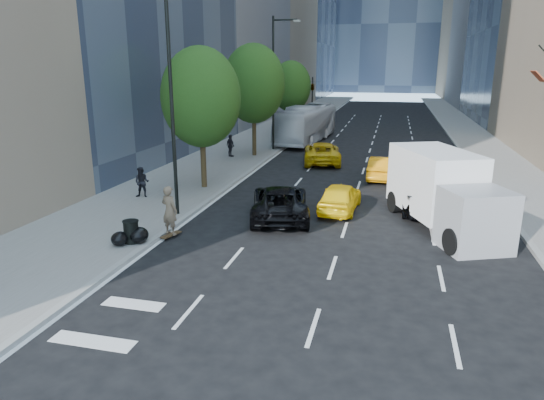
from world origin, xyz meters
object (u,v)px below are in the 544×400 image
(black_sedan_mercedes, at_px, (422,197))
(box_truck, at_px, (444,191))
(black_sedan_lincoln, at_px, (280,202))
(city_bus, at_px, (307,124))
(trash_can, at_px, (131,232))
(skateboarder, at_px, (170,214))

(black_sedan_mercedes, distance_m, box_truck, 2.54)
(black_sedan_lincoln, distance_m, box_truck, 6.94)
(black_sedan_mercedes, bearing_deg, black_sedan_lincoln, 20.31)
(city_bus, bearing_deg, trash_can, -88.13)
(black_sedan_lincoln, height_order, city_bus, city_bus)
(skateboarder, distance_m, box_truck, 11.18)
(skateboarder, xyz_separation_m, black_sedan_lincoln, (3.60, 3.60, -0.25))
(skateboarder, bearing_deg, box_truck, -143.17)
(skateboarder, bearing_deg, black_sedan_mercedes, -131.33)
(skateboarder, height_order, black_sedan_lincoln, skateboarder)
(black_sedan_lincoln, height_order, box_truck, box_truck)
(skateboarder, height_order, city_bus, city_bus)
(trash_can, bearing_deg, black_sedan_mercedes, 34.24)
(black_sedan_lincoln, relative_size, city_bus, 0.46)
(skateboarder, xyz_separation_m, box_truck, (10.48, 3.84, 0.62))
(trash_can, bearing_deg, box_truck, 23.85)
(black_sedan_lincoln, bearing_deg, city_bus, -95.98)
(skateboarder, height_order, box_truck, box_truck)
(skateboarder, distance_m, black_sedan_mercedes, 11.55)
(black_sedan_lincoln, bearing_deg, black_sedan_mercedes, -171.03)
(black_sedan_mercedes, relative_size, trash_can, 5.72)
(trash_can, bearing_deg, black_sedan_lincoln, 46.48)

